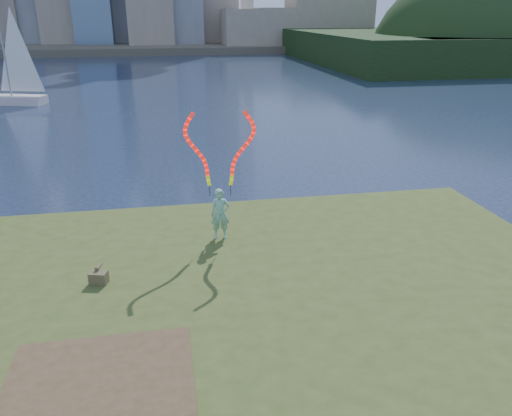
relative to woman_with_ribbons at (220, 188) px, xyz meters
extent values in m
plane|color=#17233B|center=(-0.54, -2.45, -2.26)|extent=(320.00, 320.00, 0.00)
cube|color=#384819|center=(-0.54, -4.95, -2.11)|extent=(20.00, 18.00, 0.30)
cube|color=#384819|center=(-0.54, -4.65, -1.86)|extent=(17.00, 15.00, 0.30)
cube|color=#384819|center=(-0.54, -4.45, -1.61)|extent=(14.00, 12.00, 0.30)
cube|color=#47331E|center=(-2.74, -5.65, -1.45)|extent=(3.20, 3.00, 0.02)
cube|color=#4E4939|center=(-0.54, 92.55, -1.66)|extent=(320.00, 40.00, 1.20)
imported|color=#167645|center=(-0.01, -0.04, -0.75)|extent=(0.55, 0.39, 1.43)
cylinder|color=black|center=(-0.27, 0.08, -0.08)|extent=(0.02, 0.02, 0.30)
cylinder|color=black|center=(0.30, 0.03, -0.08)|extent=(0.02, 0.02, 0.30)
cube|color=#454028|center=(-3.09, -2.01, -1.32)|extent=(0.46, 0.36, 0.29)
cylinder|color=#454028|center=(-3.09, -1.82, -1.13)|extent=(0.16, 0.28, 0.10)
cube|color=beige|center=(-12.82, 29.04, -1.96)|extent=(5.29, 3.07, 0.71)
cylinder|color=gray|center=(-12.82, 29.04, 1.98)|extent=(0.14, 0.14, 7.66)
camera|label=1|loc=(-1.34, -12.66, 4.43)|focal=35.00mm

